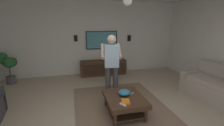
{
  "coord_description": "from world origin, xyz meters",
  "views": [
    {
      "loc": [
        -2.9,
        0.8,
        1.96
      ],
      "look_at": [
        0.87,
        -0.14,
        0.96
      ],
      "focal_mm": 25.88,
      "sensor_mm": 36.0,
      "label": 1
    }
  ],
  "objects": [
    {
      "name": "book",
      "position": [
        -0.14,
        -0.17,
        0.42
      ],
      "size": [
        0.25,
        0.21,
        0.04
      ],
      "primitive_type": "cube",
      "rotation": [
        0.0,
        0.0,
        2.91
      ],
      "color": "orange",
      "rests_on": "coffee_table"
    },
    {
      "name": "remote_black",
      "position": [
        0.12,
        -0.27,
        0.41
      ],
      "size": [
        0.13,
        0.14,
        0.02
      ],
      "primitive_type": "cube",
      "rotation": [
        0.0,
        0.0,
        5.41
      ],
      "color": "black",
      "rests_on": "coffee_table"
    },
    {
      "name": "ground_plane",
      "position": [
        0.0,
        0.0,
        0.0
      ],
      "size": [
        7.78,
        7.78,
        0.0
      ],
      "primitive_type": "plane",
      "color": "tan"
    },
    {
      "name": "tv",
      "position": [
        3.11,
        -0.3,
        1.28
      ],
      "size": [
        0.05,
        1.18,
        0.67
      ],
      "rotation": [
        0.0,
        0.0,
        3.14
      ],
      "color": "black"
    },
    {
      "name": "wall_speaker_right",
      "position": [
        3.12,
        0.65,
        1.37
      ],
      "size": [
        0.06,
        0.12,
        0.22
      ],
      "primitive_type": "cube",
      "color": "black"
    },
    {
      "name": "vase_round",
      "position": [
        2.84,
        -0.76,
        0.66
      ],
      "size": [
        0.22,
        0.22,
        0.22
      ],
      "primitive_type": "sphere",
      "color": "teal",
      "rests_on": "media_console"
    },
    {
      "name": "potted_plant_tall",
      "position": [
        2.67,
        2.78,
        0.65
      ],
      "size": [
        0.58,
        0.47,
        1.04
      ],
      "color": "#4C4C51",
      "rests_on": "ground"
    },
    {
      "name": "media_console",
      "position": [
        2.87,
        -0.3,
        0.28
      ],
      "size": [
        0.45,
        1.7,
        0.55
      ],
      "rotation": [
        0.0,
        0.0,
        3.14
      ],
      "color": "#422B1C",
      "rests_on": "ground"
    },
    {
      "name": "wall_back_tv",
      "position": [
        3.2,
        0.0,
        1.35
      ],
      "size": [
        0.1,
        6.68,
        2.7
      ],
      "primitive_type": "cube",
      "color": "silver",
      "rests_on": "ground"
    },
    {
      "name": "coffee_table",
      "position": [
        0.12,
        -0.23,
        0.3
      ],
      "size": [
        1.0,
        0.8,
        0.4
      ],
      "color": "#422B1C",
      "rests_on": "ground"
    },
    {
      "name": "remote_grey",
      "position": [
        0.18,
        -0.42,
        0.41
      ],
      "size": [
        0.14,
        0.14,
        0.02
      ],
      "primitive_type": "cube",
      "rotation": [
        0.0,
        0.0,
        5.52
      ],
      "color": "slate",
      "rests_on": "coffee_table"
    },
    {
      "name": "wall_speaker_left",
      "position": [
        3.12,
        -1.4,
        1.33
      ],
      "size": [
        0.06,
        0.12,
        0.22
      ],
      "primitive_type": "cube",
      "color": "black"
    },
    {
      "name": "bowl",
      "position": [
        0.19,
        -0.24,
        0.46
      ],
      "size": [
        0.26,
        0.26,
        0.12
      ],
      "primitive_type": "ellipsoid",
      "color": "teal",
      "rests_on": "coffee_table"
    },
    {
      "name": "person_standing",
      "position": [
        1.04,
        -0.17,
        0.93
      ],
      "size": [
        0.59,
        0.6,
        1.64
      ],
      "rotation": [
        0.0,
        0.0,
        -0.15
      ],
      "color": "#3F3F3F",
      "rests_on": "ground"
    },
    {
      "name": "remote_white",
      "position": [
        -0.23,
        -0.08,
        0.41
      ],
      "size": [
        0.15,
        0.11,
        0.02
      ],
      "primitive_type": "cube",
      "rotation": [
        0.0,
        0.0,
        3.65
      ],
      "color": "white",
      "rests_on": "coffee_table"
    },
    {
      "name": "area_rug",
      "position": [
        0.32,
        -0.23,
        0.01
      ],
      "size": [
        2.8,
        2.12,
        0.01
      ],
      "primitive_type": "cube",
      "color": "#7A604C",
      "rests_on": "ground"
    },
    {
      "name": "couch",
      "position": [
        0.01,
        -2.73,
        0.32
      ],
      "size": [
        1.98,
        1.06,
        0.87
      ],
      "rotation": [
        0.0,
        0.0,
        1.68
      ],
      "color": "#A89E8E",
      "rests_on": "ground"
    }
  ]
}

